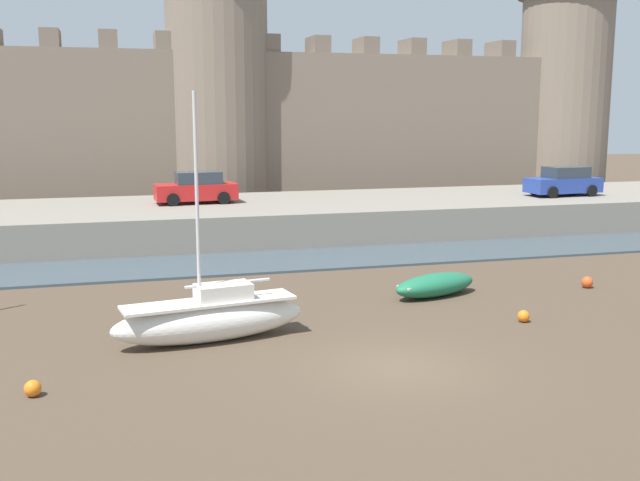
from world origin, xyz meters
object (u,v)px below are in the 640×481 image
(mooring_buoy_off_centre, at_px, (524,316))
(car_quay_centre_east, at_px, (564,182))
(sailboat_near_channel_right, at_px, (211,318))
(mooring_buoy_mid_mud, at_px, (587,282))
(mooring_buoy_near_shore, at_px, (33,388))
(rowboat_foreground_right, at_px, (435,285))
(car_quay_centre_west, at_px, (196,188))

(mooring_buoy_off_centre, distance_m, car_quay_centre_east, 21.01)
(sailboat_near_channel_right, distance_m, mooring_buoy_mid_mud, 14.29)
(mooring_buoy_near_shore, bearing_deg, mooring_buoy_mid_mud, 17.56)
(sailboat_near_channel_right, height_order, mooring_buoy_off_centre, sailboat_near_channel_right)
(sailboat_near_channel_right, bearing_deg, mooring_buoy_off_centre, -3.78)
(sailboat_near_channel_right, xyz_separation_m, mooring_buoy_off_centre, (9.43, -0.62, -0.49))
(rowboat_foreground_right, distance_m, mooring_buoy_off_centre, 3.92)
(sailboat_near_channel_right, xyz_separation_m, car_quay_centre_east, (21.76, 16.24, 1.79))
(mooring_buoy_off_centre, bearing_deg, mooring_buoy_near_shore, -169.99)
(sailboat_near_channel_right, distance_m, car_quay_centre_east, 27.21)
(car_quay_centre_west, height_order, car_quay_centre_east, same)
(rowboat_foreground_right, xyz_separation_m, car_quay_centre_west, (-6.51, 15.12, 2.05))
(sailboat_near_channel_right, height_order, mooring_buoy_mid_mud, sailboat_near_channel_right)
(car_quay_centre_west, bearing_deg, sailboat_near_channel_right, -95.16)
(mooring_buoy_mid_mud, relative_size, mooring_buoy_off_centre, 1.13)
(mooring_buoy_off_centre, bearing_deg, car_quay_centre_east, 53.82)
(sailboat_near_channel_right, xyz_separation_m, mooring_buoy_near_shore, (-4.40, -3.06, -0.49))
(car_quay_centre_west, bearing_deg, mooring_buoy_mid_mud, -51.29)
(car_quay_centre_west, xyz_separation_m, car_quay_centre_east, (20.11, -1.97, 0.00))
(sailboat_near_channel_right, bearing_deg, rowboat_foreground_right, 20.69)
(rowboat_foreground_right, xyz_separation_m, mooring_buoy_off_centre, (1.27, -3.70, -0.23))
(rowboat_foreground_right, xyz_separation_m, car_quay_centre_east, (13.60, 13.16, 2.05))
(mooring_buoy_mid_mud, bearing_deg, sailboat_near_channel_right, -168.85)
(mooring_buoy_mid_mud, distance_m, mooring_buoy_off_centre, 5.70)
(mooring_buoy_off_centre, xyz_separation_m, car_quay_centre_east, (12.33, 16.86, 2.28))
(sailboat_near_channel_right, distance_m, rowboat_foreground_right, 8.72)
(sailboat_near_channel_right, relative_size, rowboat_foreground_right, 1.92)
(sailboat_near_channel_right, bearing_deg, mooring_buoy_near_shore, -145.15)
(mooring_buoy_off_centre, distance_m, mooring_buoy_near_shore, 14.04)
(mooring_buoy_near_shore, bearing_deg, mooring_buoy_off_centre, 10.01)
(rowboat_foreground_right, distance_m, car_quay_centre_east, 19.03)
(mooring_buoy_near_shore, bearing_deg, rowboat_foreground_right, 26.07)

